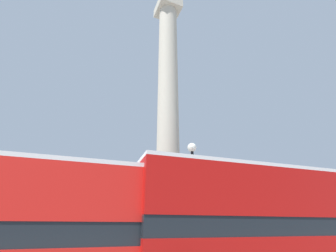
{
  "coord_description": "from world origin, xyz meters",
  "views": [
    {
      "loc": [
        -5.42,
        -13.18,
        2.5
      ],
      "look_at": [
        0.0,
        0.0,
        8.94
      ],
      "focal_mm": 24.0,
      "sensor_mm": 36.0,
      "label": 1
    }
  ],
  "objects_px": {
    "equestrian_statue": "(254,239)",
    "monument_column": "(168,167)",
    "bus_b": "(276,228)",
    "street_lamp": "(194,197)"
  },
  "relations": [
    {
      "from": "equestrian_statue",
      "to": "monument_column",
      "type": "bearing_deg",
      "value": -161.14
    },
    {
      "from": "bus_b",
      "to": "street_lamp",
      "type": "distance_m",
      "value": 3.53
    },
    {
      "from": "monument_column",
      "to": "equestrian_statue",
      "type": "height_order",
      "value": "monument_column"
    },
    {
      "from": "monument_column",
      "to": "street_lamp",
      "type": "xyz_separation_m",
      "value": [
        -0.19,
        -3.65,
        -2.26
      ]
    },
    {
      "from": "equestrian_statue",
      "to": "street_lamp",
      "type": "xyz_separation_m",
      "value": [
        -8.58,
        -6.17,
        2.09
      ]
    },
    {
      "from": "monument_column",
      "to": "street_lamp",
      "type": "relative_size",
      "value": 3.47
    },
    {
      "from": "equestrian_statue",
      "to": "street_lamp",
      "type": "bearing_deg",
      "value": -142.14
    },
    {
      "from": "bus_b",
      "to": "street_lamp",
      "type": "relative_size",
      "value": 1.64
    },
    {
      "from": "monument_column",
      "to": "bus_b",
      "type": "bearing_deg",
      "value": -76.32
    },
    {
      "from": "equestrian_statue",
      "to": "bus_b",
      "type": "bearing_deg",
      "value": -125.18
    }
  ]
}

